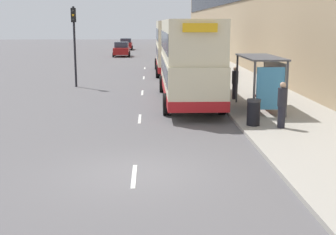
{
  "coord_description": "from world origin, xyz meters",
  "views": [
    {
      "loc": [
        0.45,
        -12.58,
        4.13
      ],
      "look_at": [
        1.63,
        17.4,
        -1.94
      ],
      "focal_mm": 50.0,
      "sensor_mm": 36.0,
      "label": 1
    }
  ],
  "objects_px": {
    "pedestrian_1": "(282,105)",
    "double_decker_bus_ahead": "(172,46)",
    "litter_bin": "(253,112)",
    "traffic_light_far_kerb": "(74,34)",
    "pedestrian_at_shelter": "(235,83)",
    "double_decker_bus_near": "(188,59)",
    "car_0": "(122,49)",
    "car_1": "(126,44)",
    "bus_shelter": "(266,73)"
  },
  "relations": [
    {
      "from": "double_decker_bus_ahead",
      "to": "bus_shelter",
      "type": "bearing_deg",
      "value": -79.14
    },
    {
      "from": "bus_shelter",
      "to": "car_0",
      "type": "bearing_deg",
      "value": 103.04
    },
    {
      "from": "bus_shelter",
      "to": "traffic_light_far_kerb",
      "type": "xyz_separation_m",
      "value": [
        -10.17,
        9.61,
        1.59
      ]
    },
    {
      "from": "car_0",
      "to": "litter_bin",
      "type": "distance_m",
      "value": 42.01
    },
    {
      "from": "double_decker_bus_near",
      "to": "double_decker_bus_ahead",
      "type": "distance_m",
      "value": 14.61
    },
    {
      "from": "car_1",
      "to": "double_decker_bus_ahead",
      "type": "bearing_deg",
      "value": 98.91
    },
    {
      "from": "litter_bin",
      "to": "double_decker_bus_near",
      "type": "bearing_deg",
      "value": 107.87
    },
    {
      "from": "car_1",
      "to": "traffic_light_far_kerb",
      "type": "height_order",
      "value": "traffic_light_far_kerb"
    },
    {
      "from": "double_decker_bus_near",
      "to": "double_decker_bus_ahead",
      "type": "height_order",
      "value": "same"
    },
    {
      "from": "bus_shelter",
      "to": "double_decker_bus_near",
      "type": "relative_size",
      "value": 0.37
    },
    {
      "from": "double_decker_bus_ahead",
      "to": "car_0",
      "type": "bearing_deg",
      "value": 104.93
    },
    {
      "from": "traffic_light_far_kerb",
      "to": "car_0",
      "type": "bearing_deg",
      "value": 87.3
    },
    {
      "from": "bus_shelter",
      "to": "car_0",
      "type": "relative_size",
      "value": 1.07
    },
    {
      "from": "double_decker_bus_near",
      "to": "car_0",
      "type": "xyz_separation_m",
      "value": [
        -5.53,
        34.88,
        -1.4
      ]
    },
    {
      "from": "bus_shelter",
      "to": "double_decker_bus_ahead",
      "type": "relative_size",
      "value": 0.41
    },
    {
      "from": "double_decker_bus_ahead",
      "to": "pedestrian_at_shelter",
      "type": "height_order",
      "value": "double_decker_bus_ahead"
    },
    {
      "from": "car_1",
      "to": "litter_bin",
      "type": "xyz_separation_m",
      "value": [
        7.81,
        -56.86,
        -0.2
      ]
    },
    {
      "from": "double_decker_bus_ahead",
      "to": "pedestrian_1",
      "type": "height_order",
      "value": "double_decker_bus_ahead"
    },
    {
      "from": "double_decker_bus_ahead",
      "to": "litter_bin",
      "type": "xyz_separation_m",
      "value": [
        2.2,
        -21.05,
        -1.61
      ]
    },
    {
      "from": "car_0",
      "to": "double_decker_bus_near",
      "type": "bearing_deg",
      "value": 99.01
    },
    {
      "from": "bus_shelter",
      "to": "car_1",
      "type": "xyz_separation_m",
      "value": [
        -9.03,
        53.65,
        -1.0
      ]
    },
    {
      "from": "double_decker_bus_ahead",
      "to": "traffic_light_far_kerb",
      "type": "distance_m",
      "value": 10.71
    },
    {
      "from": "double_decker_bus_near",
      "to": "bus_shelter",
      "type": "bearing_deg",
      "value": -44.37
    },
    {
      "from": "pedestrian_at_shelter",
      "to": "traffic_light_far_kerb",
      "type": "height_order",
      "value": "traffic_light_far_kerb"
    },
    {
      "from": "pedestrian_at_shelter",
      "to": "traffic_light_far_kerb",
      "type": "xyz_separation_m",
      "value": [
        -9.39,
        6.27,
        2.45
      ]
    },
    {
      "from": "double_decker_bus_near",
      "to": "car_0",
      "type": "distance_m",
      "value": 35.34
    },
    {
      "from": "bus_shelter",
      "to": "pedestrian_at_shelter",
      "type": "bearing_deg",
      "value": 103.23
    },
    {
      "from": "double_decker_bus_near",
      "to": "litter_bin",
      "type": "height_order",
      "value": "double_decker_bus_near"
    },
    {
      "from": "pedestrian_1",
      "to": "traffic_light_far_kerb",
      "type": "bearing_deg",
      "value": 126.72
    },
    {
      "from": "pedestrian_1",
      "to": "litter_bin",
      "type": "relative_size",
      "value": 1.7
    },
    {
      "from": "car_0",
      "to": "car_1",
      "type": "relative_size",
      "value": 0.88
    },
    {
      "from": "double_decker_bus_ahead",
      "to": "pedestrian_at_shelter",
      "type": "bearing_deg",
      "value": -79.69
    },
    {
      "from": "bus_shelter",
      "to": "pedestrian_1",
      "type": "xyz_separation_m",
      "value": [
        -0.24,
        -3.71,
        -0.82
      ]
    },
    {
      "from": "litter_bin",
      "to": "traffic_light_far_kerb",
      "type": "xyz_separation_m",
      "value": [
        -8.95,
        12.82,
        2.8
      ]
    },
    {
      "from": "double_decker_bus_near",
      "to": "traffic_light_far_kerb",
      "type": "distance_m",
      "value": 9.45
    },
    {
      "from": "bus_shelter",
      "to": "litter_bin",
      "type": "height_order",
      "value": "bus_shelter"
    },
    {
      "from": "double_decker_bus_ahead",
      "to": "car_1",
      "type": "bearing_deg",
      "value": 98.91
    },
    {
      "from": "litter_bin",
      "to": "traffic_light_far_kerb",
      "type": "relative_size",
      "value": 0.2
    },
    {
      "from": "car_1",
      "to": "pedestrian_at_shelter",
      "type": "relative_size",
      "value": 2.57
    },
    {
      "from": "bus_shelter",
      "to": "pedestrian_1",
      "type": "distance_m",
      "value": 3.8
    },
    {
      "from": "double_decker_bus_near",
      "to": "car_0",
      "type": "height_order",
      "value": "double_decker_bus_near"
    },
    {
      "from": "pedestrian_at_shelter",
      "to": "litter_bin",
      "type": "height_order",
      "value": "pedestrian_at_shelter"
    },
    {
      "from": "double_decker_bus_near",
      "to": "car_0",
      "type": "bearing_deg",
      "value": 99.01
    },
    {
      "from": "double_decker_bus_near",
      "to": "car_1",
      "type": "xyz_separation_m",
      "value": [
        -5.74,
        50.43,
        -1.41
      ]
    },
    {
      "from": "bus_shelter",
      "to": "pedestrian_at_shelter",
      "type": "height_order",
      "value": "bus_shelter"
    },
    {
      "from": "car_0",
      "to": "pedestrian_1",
      "type": "relative_size",
      "value": 2.19
    },
    {
      "from": "double_decker_bus_ahead",
      "to": "traffic_light_far_kerb",
      "type": "height_order",
      "value": "traffic_light_far_kerb"
    },
    {
      "from": "pedestrian_1",
      "to": "double_decker_bus_ahead",
      "type": "bearing_deg",
      "value": 98.4
    },
    {
      "from": "bus_shelter",
      "to": "car_1",
      "type": "relative_size",
      "value": 0.94
    },
    {
      "from": "pedestrian_at_shelter",
      "to": "pedestrian_1",
      "type": "distance_m",
      "value": 7.06
    }
  ]
}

